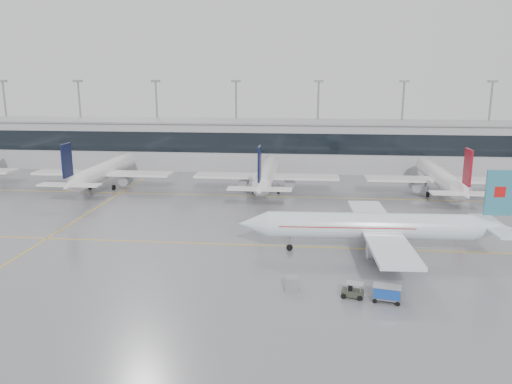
# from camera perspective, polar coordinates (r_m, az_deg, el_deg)

# --- Properties ---
(ground) EXTENTS (320.00, 320.00, 0.00)m
(ground) POSITION_cam_1_polar(r_m,az_deg,el_deg) (71.47, -0.96, -6.07)
(ground) COLOR slate
(ground) RESTS_ON ground
(taxi_line_main) EXTENTS (120.00, 0.25, 0.01)m
(taxi_line_main) POSITION_cam_1_polar(r_m,az_deg,el_deg) (71.47, -0.96, -6.06)
(taxi_line_main) COLOR #E5B00F
(taxi_line_main) RESTS_ON ground
(taxi_line_north) EXTENTS (120.00, 0.25, 0.01)m
(taxi_line_north) POSITION_cam_1_polar(r_m,az_deg,el_deg) (100.17, 1.02, -0.48)
(taxi_line_north) COLOR #E5B00F
(taxi_line_north) RESTS_ON ground
(taxi_line_cross) EXTENTS (0.25, 60.00, 0.01)m
(taxi_line_cross) POSITION_cam_1_polar(r_m,az_deg,el_deg) (93.38, -18.46, -2.16)
(taxi_line_cross) COLOR #E5B00F
(taxi_line_cross) RESTS_ON ground
(terminal) EXTENTS (180.00, 15.00, 12.00)m
(terminal) POSITION_cam_1_polar(r_m,az_deg,el_deg) (130.49, 2.19, 5.35)
(terminal) COLOR #9E9EA2
(terminal) RESTS_ON ground
(terminal_glass) EXTENTS (180.00, 0.20, 5.00)m
(terminal_glass) POSITION_cam_1_polar(r_m,az_deg,el_deg) (122.82, 1.98, 5.57)
(terminal_glass) COLOR black
(terminal_glass) RESTS_ON ground
(terminal_roof) EXTENTS (182.00, 16.00, 0.40)m
(terminal_roof) POSITION_cam_1_polar(r_m,az_deg,el_deg) (129.81, 2.21, 8.06)
(terminal_roof) COLOR gray
(terminal_roof) RESTS_ON ground
(light_masts) EXTENTS (156.40, 1.00, 22.60)m
(light_masts) POSITION_cam_1_polar(r_m,az_deg,el_deg) (135.69, 2.38, 8.76)
(light_masts) COLOR gray
(light_masts) RESTS_ON ground
(air_canada_jet) EXTENTS (36.80, 29.52, 11.60)m
(air_canada_jet) POSITION_cam_1_polar(r_m,az_deg,el_deg) (69.35, 13.74, -3.86)
(air_canada_jet) COLOR white
(air_canada_jet) RESTS_ON ground
(parked_jet_b) EXTENTS (29.64, 36.96, 11.72)m
(parked_jet_b) POSITION_cam_1_polar(r_m,az_deg,el_deg) (111.27, -17.09, 2.25)
(parked_jet_b) COLOR white
(parked_jet_b) RESTS_ON ground
(parked_jet_c) EXTENTS (29.64, 36.96, 11.72)m
(parked_jet_c) POSITION_cam_1_polar(r_m,az_deg,el_deg) (102.98, 1.20, 2.00)
(parked_jet_c) COLOR white
(parked_jet_c) RESTS_ON ground
(parked_jet_d) EXTENTS (29.64, 36.96, 11.72)m
(parked_jet_d) POSITION_cam_1_polar(r_m,az_deg,el_deg) (106.19, 20.39, 1.52)
(parked_jet_d) COLOR white
(parked_jet_d) RESTS_ON ground
(baggage_tug) EXTENTS (3.57, 1.89, 1.69)m
(baggage_tug) POSITION_cam_1_polar(r_m,az_deg,el_deg) (56.08, 10.98, -11.18)
(baggage_tug) COLOR #2E3328
(baggage_tug) RESTS_ON ground
(baggage_cart) EXTENTS (3.18, 2.18, 1.81)m
(baggage_cart) POSITION_cam_1_polar(r_m,az_deg,el_deg) (55.69, 14.75, -11.04)
(baggage_cart) COLOR gray
(baggage_cart) RESTS_ON ground
(gse_unit) EXTENTS (1.62, 1.51, 1.53)m
(gse_unit) POSITION_cam_1_polar(r_m,az_deg,el_deg) (56.96, 4.13, -10.39)
(gse_unit) COLOR gray
(gse_unit) RESTS_ON ground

